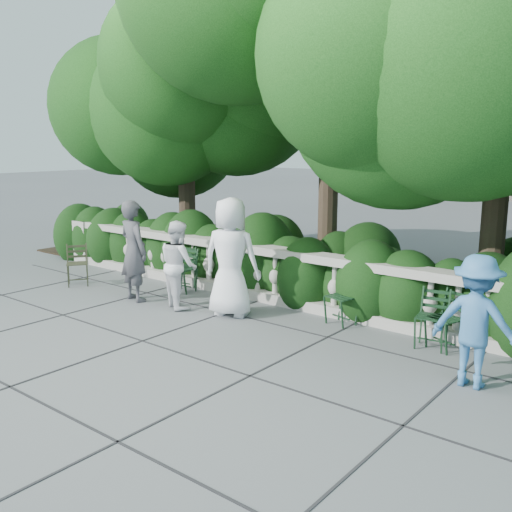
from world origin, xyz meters
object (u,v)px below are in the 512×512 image
Objects in this scene: chair_f at (334,326)px; person_woman_grey at (134,251)px; chair_a at (179,293)px; person_casual_man at (179,264)px; chair_b at (178,291)px; person_older_blue at (476,321)px; chair_d at (428,351)px; chair_e at (436,351)px; chair_weathered at (78,287)px; person_businessman at (231,257)px.

person_woman_grey is (-3.59, -0.96, 0.91)m from chair_f.
person_woman_grey reaches higher than chair_a.
person_woman_grey is 1.20× the size of person_casual_man.
chair_a and chair_b have the same top height.
chair_a is 1.00× the size of chair_f.
chair_b is at bearing -9.99° from person_older_blue.
chair_f is at bearing -140.13° from person_casual_man.
chair_d is at bearing -6.03° from chair_a.
person_woman_grey is 5.99m from person_older_blue.
person_casual_man is (-4.31, -0.69, 0.75)m from chair_e.
person_casual_man reaches higher than chair_weathered.
chair_e is at bearing 30.61° from chair_d.
person_woman_grey is at bearing -115.26° from chair_a.
chair_f is 5.32m from chair_weathered.
chair_f is at bearing -9.41° from chair_b.
person_casual_man is (0.93, 0.21, -0.15)m from person_woman_grey.
person_businessman is at bearing -150.44° from chair_e.
chair_weathered is 0.46× the size of person_woman_grey.
chair_e is 1.65m from chair_f.
person_businessman reaches higher than chair_f.
chair_b and chair_f have the same top height.
chair_a is 1.00× the size of chair_weathered.
chair_f is at bearing -3.57° from chair_a.
chair_e is at bearing -46.37° from chair_weathered.
person_older_blue is (0.74, -0.82, 0.78)m from chair_e.
person_casual_man is (-1.03, -0.19, -0.22)m from person_businessman.
chair_weathered is at bearing -0.28° from person_older_blue.
chair_b is 5.99m from person_older_blue.
person_woman_grey is at bearing 179.93° from chair_d.
chair_e is 3.47m from person_businessman.
person_older_blue is at bearing -53.30° from chair_weathered.
chair_f and chair_weathered have the same top height.
chair_f is (3.48, 0.02, 0.00)m from chair_b.
person_older_blue reaches higher than chair_d.
chair_e is at bearing -146.85° from person_casual_man.
person_older_blue reaches higher than chair_f.
chair_b is 2.15m from person_businessman.
chair_e is 0.43× the size of person_businessman.
person_woman_grey is at bearing -51.10° from chair_weathered.
chair_a is 1.25m from person_woman_grey.
person_casual_man is at bearing 179.16° from chair_d.
person_businessman is (-3.29, -0.50, 0.98)m from chair_e.
chair_e is at bearing -161.24° from person_woman_grey.
person_older_blue is (5.87, -0.87, 0.78)m from chair_b.
chair_weathered is 2.68m from person_casual_man.
chair_f is 0.54× the size of person_older_blue.
chair_e and chair_weathered have the same top height.
chair_f is (3.31, 0.15, 0.00)m from chair_a.
person_casual_man is at bearing -51.83° from chair_b.
person_businessman reaches higher than chair_weathered.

